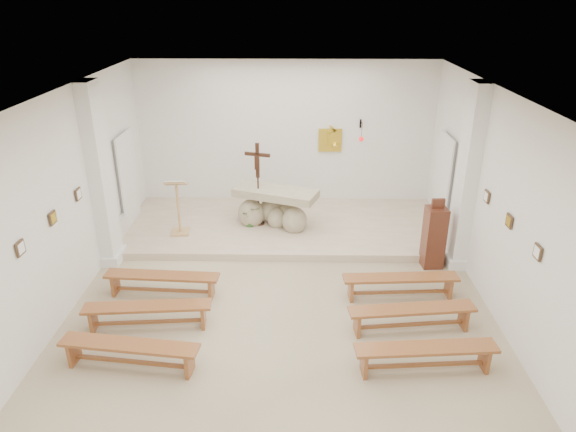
{
  "coord_description": "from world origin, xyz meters",
  "views": [
    {
      "loc": [
        0.25,
        -6.89,
        4.91
      ],
      "look_at": [
        0.11,
        1.6,
        1.16
      ],
      "focal_mm": 32.0,
      "sensor_mm": 36.0,
      "label": 1
    }
  ],
  "objects_px": {
    "lectern": "(178,207)",
    "altar": "(275,210)",
    "donation_pedestal": "(434,237)",
    "bench_left_third": "(130,350)",
    "bench_right_third": "(426,353)",
    "crucifix_stand": "(258,178)",
    "bench_right_second": "(412,313)",
    "bench_left_second": "(148,311)",
    "bench_right_front": "(400,282)",
    "bench_left_front": "(162,280)"
  },
  "relations": [
    {
      "from": "donation_pedestal",
      "to": "bench_left_second",
      "type": "xyz_separation_m",
      "value": [
        -4.94,
        -2.1,
        -0.3
      ]
    },
    {
      "from": "lectern",
      "to": "altar",
      "type": "bearing_deg",
      "value": 8.0
    },
    {
      "from": "crucifix_stand",
      "to": "bench_left_second",
      "type": "height_order",
      "value": "crucifix_stand"
    },
    {
      "from": "donation_pedestal",
      "to": "bench_left_third",
      "type": "relative_size",
      "value": 0.7
    },
    {
      "from": "altar",
      "to": "crucifix_stand",
      "type": "height_order",
      "value": "crucifix_stand"
    },
    {
      "from": "lectern",
      "to": "bench_left_second",
      "type": "xyz_separation_m",
      "value": [
        0.16,
        -3.14,
        -0.45
      ]
    },
    {
      "from": "lectern",
      "to": "crucifix_stand",
      "type": "bearing_deg",
      "value": 12.11
    },
    {
      "from": "lectern",
      "to": "bench_right_front",
      "type": "relative_size",
      "value": 0.63
    },
    {
      "from": "bench_left_third",
      "to": "bench_right_third",
      "type": "height_order",
      "value": "same"
    },
    {
      "from": "bench_left_second",
      "to": "bench_left_third",
      "type": "distance_m",
      "value": 0.94
    },
    {
      "from": "lectern",
      "to": "bench_right_third",
      "type": "bearing_deg",
      "value": -48.8
    },
    {
      "from": "altar",
      "to": "crucifix_stand",
      "type": "xyz_separation_m",
      "value": [
        -0.36,
        0.04,
        0.71
      ]
    },
    {
      "from": "bench_left_second",
      "to": "donation_pedestal",
      "type": "bearing_deg",
      "value": 18.38
    },
    {
      "from": "altar",
      "to": "lectern",
      "type": "bearing_deg",
      "value": -146.25
    },
    {
      "from": "lectern",
      "to": "bench_right_second",
      "type": "xyz_separation_m",
      "value": [
        4.27,
        -3.14,
        -0.45
      ]
    },
    {
      "from": "lectern",
      "to": "bench_right_third",
      "type": "height_order",
      "value": "lectern"
    },
    {
      "from": "bench_left_second",
      "to": "bench_left_third",
      "type": "bearing_deg",
      "value": -94.65
    },
    {
      "from": "bench_left_second",
      "to": "bench_right_third",
      "type": "relative_size",
      "value": 1.0
    },
    {
      "from": "crucifix_stand",
      "to": "bench_right_second",
      "type": "xyz_separation_m",
      "value": [
        2.63,
        -3.65,
        -0.9
      ]
    },
    {
      "from": "bench_left_third",
      "to": "lectern",
      "type": "bearing_deg",
      "value": 99.33
    },
    {
      "from": "bench_right_third",
      "to": "donation_pedestal",
      "type": "bearing_deg",
      "value": 70.51
    },
    {
      "from": "altar",
      "to": "bench_left_second",
      "type": "relative_size",
      "value": 0.96
    },
    {
      "from": "lectern",
      "to": "bench_right_third",
      "type": "distance_m",
      "value": 5.93
    },
    {
      "from": "lectern",
      "to": "bench_left_front",
      "type": "relative_size",
      "value": 0.63
    },
    {
      "from": "altar",
      "to": "bench_right_third",
      "type": "height_order",
      "value": "altar"
    },
    {
      "from": "bench_left_second",
      "to": "bench_left_third",
      "type": "relative_size",
      "value": 1.0
    },
    {
      "from": "lectern",
      "to": "crucifix_stand",
      "type": "distance_m",
      "value": 1.78
    },
    {
      "from": "lectern",
      "to": "bench_left_third",
      "type": "distance_m",
      "value": 4.11
    },
    {
      "from": "altar",
      "to": "bench_left_third",
      "type": "height_order",
      "value": "altar"
    },
    {
      "from": "crucifix_stand",
      "to": "bench_right_front",
      "type": "height_order",
      "value": "crucifix_stand"
    },
    {
      "from": "lectern",
      "to": "bench_right_second",
      "type": "bearing_deg",
      "value": -41.4
    },
    {
      "from": "altar",
      "to": "bench_left_second",
      "type": "height_order",
      "value": "altar"
    },
    {
      "from": "bench_right_second",
      "to": "altar",
      "type": "bearing_deg",
      "value": 115.54
    },
    {
      "from": "lectern",
      "to": "bench_right_third",
      "type": "relative_size",
      "value": 0.62
    },
    {
      "from": "bench_right_third",
      "to": "bench_right_front",
      "type": "bearing_deg",
      "value": 85.58
    },
    {
      "from": "donation_pedestal",
      "to": "bench_left_third",
      "type": "xyz_separation_m",
      "value": [
        -4.94,
        -3.04,
        -0.3
      ]
    },
    {
      "from": "lectern",
      "to": "bench_left_front",
      "type": "height_order",
      "value": "lectern"
    },
    {
      "from": "altar",
      "to": "donation_pedestal",
      "type": "distance_m",
      "value": 3.44
    },
    {
      "from": "bench_left_third",
      "to": "bench_right_third",
      "type": "relative_size",
      "value": 1.0
    },
    {
      "from": "altar",
      "to": "donation_pedestal",
      "type": "relative_size",
      "value": 1.37
    },
    {
      "from": "altar",
      "to": "bench_right_front",
      "type": "distance_m",
      "value": 3.5
    },
    {
      "from": "bench_left_third",
      "to": "bench_right_second",
      "type": "bearing_deg",
      "value": 20.07
    },
    {
      "from": "bench_left_second",
      "to": "bench_right_third",
      "type": "distance_m",
      "value": 4.22
    },
    {
      "from": "donation_pedestal",
      "to": "crucifix_stand",
      "type": "bearing_deg",
      "value": 151.43
    },
    {
      "from": "altar",
      "to": "bench_right_second",
      "type": "xyz_separation_m",
      "value": [
        2.27,
        -3.61,
        -0.19
      ]
    },
    {
      "from": "bench_left_front",
      "to": "bench_right_second",
      "type": "relative_size",
      "value": 1.0
    },
    {
      "from": "altar",
      "to": "bench_left_front",
      "type": "xyz_separation_m",
      "value": [
        -1.85,
        -2.66,
        -0.19
      ]
    },
    {
      "from": "bench_right_third",
      "to": "bench_right_second",
      "type": "bearing_deg",
      "value": 85.58
    },
    {
      "from": "crucifix_stand",
      "to": "lectern",
      "type": "bearing_deg",
      "value": -146.54
    },
    {
      "from": "bench_right_second",
      "to": "bench_right_third",
      "type": "height_order",
      "value": "same"
    }
  ]
}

